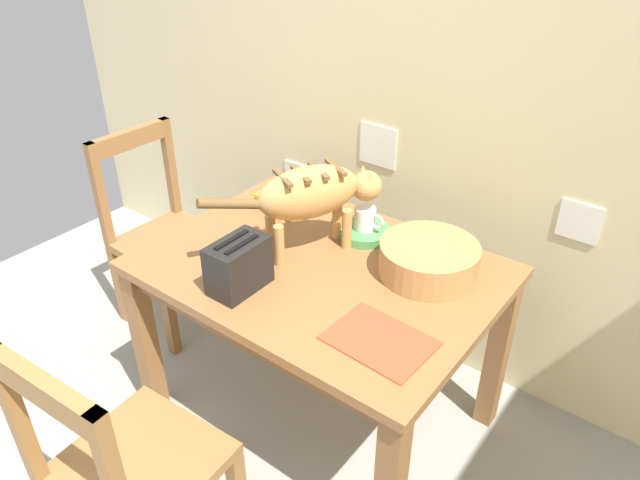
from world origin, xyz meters
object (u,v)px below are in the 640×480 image
cat (315,194)px  coffee_mug (366,219)px  wooden_chair_far (127,469)px  book_stack (281,200)px  wicker_basket (429,259)px  toaster (239,265)px  saucer_bowl (364,232)px  dining_table (320,286)px  wooden_chair_near (164,235)px  magazine (380,340)px

cat → coffee_mug: 0.25m
wooden_chair_far → book_stack: bearing=103.1°
wicker_basket → toaster: 0.62m
coffee_mug → book_stack: size_ratio=0.62×
wicker_basket → book_stack: bearing=175.3°
saucer_bowl → toaster: size_ratio=0.96×
dining_table → toaster: bearing=-115.8°
cat → toaster: bearing=-70.4°
book_stack → wooden_chair_near: (-0.60, -0.15, -0.31)m
cat → magazine: cat is taller
dining_table → wooden_chair_far: bearing=-94.2°
toaster → wooden_chair_near: 0.99m
dining_table → coffee_mug: bearing=85.7°
magazine → cat: bearing=151.3°
dining_table → wicker_basket: 0.39m
wooden_chair_far → dining_table: bearing=82.1°
magazine → coffee_mug: bearing=130.9°
wicker_basket → wooden_chair_near: (-1.29, -0.09, -0.34)m
wooden_chair_near → wicker_basket: bearing=96.3°
dining_table → magazine: size_ratio=4.05×
dining_table → saucer_bowl: size_ratio=6.17×
wooden_chair_far → wicker_basket: bearing=65.5°
magazine → book_stack: 0.87m
cat → saucer_bowl: 0.28m
cat → magazine: size_ratio=2.05×
cat → wooden_chair_far: (0.02, -0.89, -0.50)m
magazine → toaster: size_ratio=1.46×
dining_table → wooden_chair_near: wooden_chair_near is taller
coffee_mug → wooden_chair_near: 1.07m
wooden_chair_near → magazine: bearing=80.0°
coffee_mug → magazine: 0.58m
dining_table → cat: (-0.08, 0.07, 0.31)m
saucer_bowl → coffee_mug: size_ratio=1.59×
dining_table → cat: bearing=137.5°
toaster → wooden_chair_far: bearing=-83.2°
saucer_bowl → magazine: (0.36, -0.46, -0.01)m
toaster → wooden_chair_far: wooden_chair_far is taller
saucer_bowl → coffee_mug: (0.00, 0.00, 0.06)m
coffee_mug → wicker_basket: size_ratio=0.37×
magazine → wooden_chair_far: 0.80m
wooden_chair_far → magazine: bearing=50.7°
saucer_bowl → dining_table: bearing=-93.4°
dining_table → wooden_chair_far: 0.84m
toaster → wooden_chair_near: wooden_chair_near is taller
magazine → wooden_chair_far: (-0.43, -0.61, -0.28)m
coffee_mug → wooden_chair_far: size_ratio=0.13×
magazine → saucer_bowl: bearing=131.2°
coffee_mug → wooden_chair_far: wooden_chair_far is taller
dining_table → toaster: size_ratio=5.91×
wooden_chair_near → wooden_chair_far: same height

